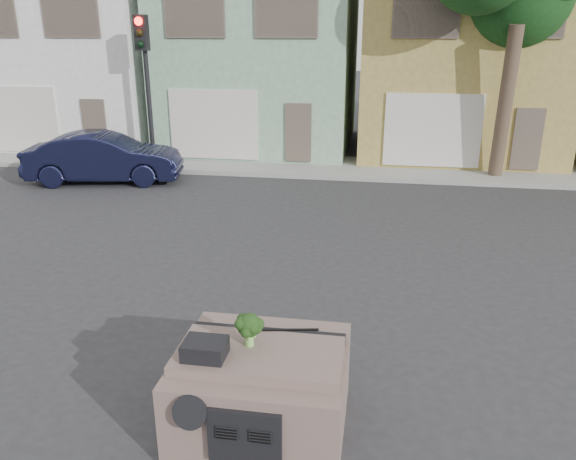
# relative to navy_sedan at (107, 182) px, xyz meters

# --- Properties ---
(ground_plane) EXTENTS (120.00, 120.00, 0.00)m
(ground_plane) POSITION_rel_navy_sedan_xyz_m (7.33, -7.65, 0.00)
(ground_plane) COLOR #303033
(ground_plane) RESTS_ON ground
(sidewalk) EXTENTS (40.00, 3.00, 0.15)m
(sidewalk) POSITION_rel_navy_sedan_xyz_m (7.33, 2.85, 0.07)
(sidewalk) COLOR gray
(sidewalk) RESTS_ON ground
(townhouse_white) EXTENTS (7.20, 8.20, 7.55)m
(townhouse_white) POSITION_rel_navy_sedan_xyz_m (-3.67, 6.85, 3.77)
(townhouse_white) COLOR white
(townhouse_white) RESTS_ON ground
(townhouse_mint) EXTENTS (7.20, 8.20, 7.55)m
(townhouse_mint) POSITION_rel_navy_sedan_xyz_m (3.83, 6.85, 3.77)
(townhouse_mint) COLOR #88AD91
(townhouse_mint) RESTS_ON ground
(townhouse_tan) EXTENTS (7.20, 8.20, 7.55)m
(townhouse_tan) POSITION_rel_navy_sedan_xyz_m (11.33, 6.85, 3.77)
(townhouse_tan) COLOR #A69048
(townhouse_tan) RESTS_ON ground
(navy_sedan) EXTENTS (4.99, 2.57, 1.57)m
(navy_sedan) POSITION_rel_navy_sedan_xyz_m (0.00, 0.00, 0.00)
(navy_sedan) COLOR black
(navy_sedan) RESTS_ON ground
(traffic_signal) EXTENTS (0.40, 0.40, 5.10)m
(traffic_signal) POSITION_rel_navy_sedan_xyz_m (0.83, 1.85, 2.55)
(traffic_signal) COLOR black
(traffic_signal) RESTS_ON ground
(tree_near) EXTENTS (4.40, 4.00, 8.50)m
(tree_near) POSITION_rel_navy_sedan_xyz_m (12.33, 2.15, 4.25)
(tree_near) COLOR #153E16
(tree_near) RESTS_ON ground
(car_dashboard) EXTENTS (2.00, 1.80, 1.12)m
(car_dashboard) POSITION_rel_navy_sedan_xyz_m (7.33, -10.65, 0.56)
(car_dashboard) COLOR #735C54
(car_dashboard) RESTS_ON ground
(instrument_hump) EXTENTS (0.48, 0.38, 0.20)m
(instrument_hump) POSITION_rel_navy_sedan_xyz_m (6.75, -11.00, 1.22)
(instrument_hump) COLOR black
(instrument_hump) RESTS_ON car_dashboard
(wiper_arm) EXTENTS (0.69, 0.15, 0.02)m
(wiper_arm) POSITION_rel_navy_sedan_xyz_m (7.61, -10.27, 1.13)
(wiper_arm) COLOR black
(wiper_arm) RESTS_ON car_dashboard
(broccoli) EXTENTS (0.48, 0.48, 0.42)m
(broccoli) POSITION_rel_navy_sedan_xyz_m (7.19, -10.68, 1.33)
(broccoli) COLOR black
(broccoli) RESTS_ON car_dashboard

